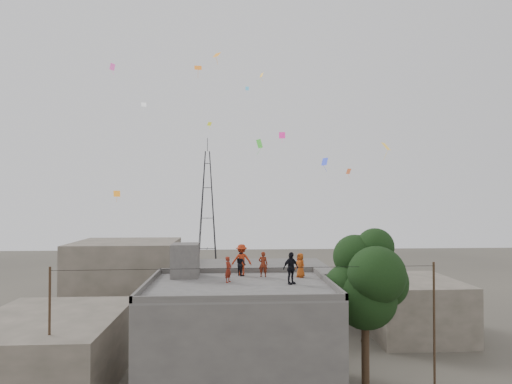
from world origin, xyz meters
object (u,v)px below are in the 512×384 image
person_red_adult (263,264)px  person_dark_adult (291,268)px  stair_head_box (185,260)px  tree (367,281)px  transmission_tower (207,212)px

person_red_adult → person_dark_adult: bearing=132.7°
person_red_adult → person_dark_adult: (1.37, -2.31, 0.12)m
stair_head_box → person_dark_adult: stair_head_box is taller
person_red_adult → person_dark_adult: size_ratio=0.86×
person_red_adult → tree: bearing=175.7°
tree → transmission_tower: size_ratio=0.45×
person_red_adult → person_dark_adult: 2.69m
tree → transmission_tower: bearing=106.1°
transmission_tower → person_red_adult: transmission_tower is taller
tree → person_dark_adult: bearing=-172.5°
stair_head_box → person_red_adult: (4.70, -0.28, -0.24)m
tree → person_red_adult: (-5.86, 1.72, 0.76)m
transmission_tower → person_red_adult: bearing=-81.7°
person_dark_adult → person_red_adult: bearing=89.2°
transmission_tower → person_dark_adult: (6.87, -39.99, -2.09)m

